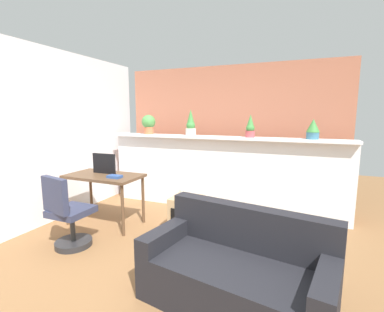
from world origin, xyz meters
TOP-DOWN VIEW (x-y plane):
  - ground_plane at (0.00, 0.00)m, footprint 12.00×12.00m
  - divider_wall at (0.00, 2.00)m, footprint 4.03×0.16m
  - plant_shelf at (0.00, 1.96)m, footprint 4.03×0.31m
  - brick_wall_behind at (0.00, 2.60)m, footprint 4.03×0.10m
  - side_wall_left at (-2.27, 0.40)m, footprint 0.12×4.40m
  - potted_plant_0 at (-1.34, 1.94)m, footprint 0.25×0.25m
  - potted_plant_1 at (-0.51, 1.94)m, footprint 0.17×0.17m
  - potted_plant_2 at (0.50, 1.95)m, footprint 0.14×0.14m
  - potted_plant_3 at (1.40, 1.98)m, footprint 0.19×0.19m
  - desk at (-1.40, 0.76)m, footprint 1.10×0.60m
  - tv_monitor at (-1.45, 0.84)m, footprint 0.39×0.04m
  - office_chair at (-1.31, -0.03)m, footprint 0.48×0.49m
  - side_cube_shelf at (-0.16, 0.95)m, footprint 0.40×0.41m
  - vase_on_shelf at (-0.21, 0.92)m, footprint 0.07×0.07m
  - book_on_desk at (-1.12, 0.65)m, footprint 0.19×0.12m
  - couch at (0.82, -0.22)m, footprint 1.67×1.02m

SIDE VIEW (x-z plane):
  - ground_plane at x=0.00m, z-range 0.00..0.00m
  - side_cube_shelf at x=-0.16m, z-range 0.00..0.50m
  - couch at x=0.82m, z-range -0.12..0.68m
  - office_chair at x=-1.31m, z-range -0.07..0.84m
  - vase_on_shelf at x=-0.21m, z-range 0.50..0.62m
  - divider_wall at x=0.00m, z-range 0.00..1.23m
  - desk at x=-1.40m, z-range 0.29..1.04m
  - book_on_desk at x=-1.12m, z-range 0.75..0.79m
  - tv_monitor at x=-1.45m, z-range 0.75..1.05m
  - plant_shelf at x=0.00m, z-range 1.23..1.27m
  - brick_wall_behind at x=0.00m, z-range 0.00..2.50m
  - side_wall_left at x=-2.27m, z-range 0.00..2.60m
  - potted_plant_3 at x=1.40m, z-range 1.27..1.56m
  - potted_plant_2 at x=0.50m, z-range 1.24..1.60m
  - potted_plant_1 at x=-0.51m, z-range 1.23..1.68m
  - potted_plant_0 at x=-1.34m, z-range 1.29..1.64m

